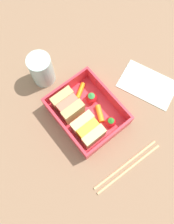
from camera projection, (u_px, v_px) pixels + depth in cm
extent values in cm
cube|color=#8D694E|center=(87.00, 116.00, 57.01)|extent=(120.00, 120.00, 2.00)
cube|color=#E2313F|center=(87.00, 115.00, 55.49)|extent=(17.34, 14.26, 1.20)
cube|color=#E2313F|center=(65.00, 128.00, 51.54)|extent=(17.34, 0.60, 4.27)
cube|color=#E2313F|center=(108.00, 95.00, 54.26)|extent=(17.34, 0.60, 4.27)
cube|color=#E2313F|center=(109.00, 138.00, 50.83)|extent=(0.60, 13.06, 4.27)
cube|color=#E2313F|center=(66.00, 87.00, 54.97)|extent=(0.60, 13.06, 4.27)
cube|color=#DCC585|center=(94.00, 137.00, 50.43)|extent=(2.14, 5.61, 5.17)
cube|color=yellow|center=(88.00, 130.00, 50.96)|extent=(2.14, 5.16, 4.75)
cube|color=#DCC585|center=(82.00, 123.00, 51.49)|extent=(2.14, 5.61, 5.17)
cube|color=tan|center=(73.00, 112.00, 52.35)|extent=(2.14, 5.61, 5.17)
cube|color=#D87259|center=(68.00, 106.00, 52.88)|extent=(2.14, 5.16, 4.75)
cube|color=tan|center=(63.00, 99.00, 53.41)|extent=(2.14, 5.61, 5.17)
sphere|color=red|center=(111.00, 122.00, 52.90)|extent=(2.58, 2.58, 2.58)
cone|color=#2C8E2E|center=(111.00, 120.00, 51.39)|extent=(1.55, 1.55, 0.60)
cylinder|color=orange|center=(100.00, 113.00, 54.23)|extent=(4.50, 3.11, 1.40)
sphere|color=red|center=(91.00, 98.00, 54.74)|extent=(2.89, 2.89, 2.89)
cone|color=green|center=(91.00, 95.00, 53.09)|extent=(1.73, 1.73, 0.60)
cylinder|color=orange|center=(80.00, 91.00, 56.31)|extent=(3.33, 4.34, 1.17)
cylinder|color=tan|center=(129.00, 169.00, 51.48)|extent=(1.54, 18.77, 0.70)
cylinder|color=tan|center=(126.00, 164.00, 51.81)|extent=(1.54, 18.77, 0.70)
cylinder|color=silver|center=(42.00, 70.00, 55.28)|extent=(5.93, 5.93, 8.86)
cube|color=silver|center=(148.00, 84.00, 58.64)|extent=(17.05, 14.07, 0.40)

